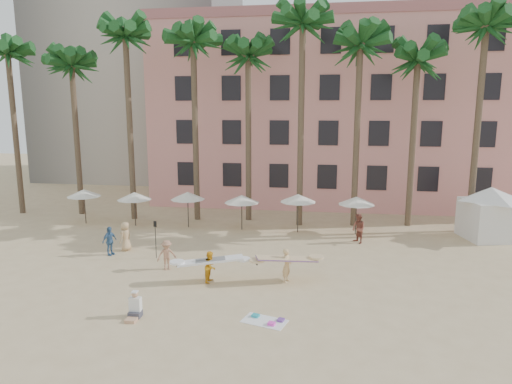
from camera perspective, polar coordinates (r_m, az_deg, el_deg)
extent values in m
plane|color=#D1B789|center=(21.15, -5.23, -13.65)|extent=(120.00, 120.00, 0.00)
cube|color=#DE8C87|center=(44.79, 11.61, 9.50)|extent=(35.00, 14.00, 16.00)
cylinder|color=brown|center=(41.85, -27.86, 6.39)|extent=(0.44, 0.44, 13.00)
cylinder|color=brown|center=(39.57, -21.49, 5.97)|extent=(0.44, 0.44, 12.00)
cylinder|color=brown|center=(36.36, -15.48, 7.56)|extent=(0.44, 0.44, 14.00)
cylinder|color=brown|center=(35.14, -7.59, 7.35)|extent=(0.44, 0.44, 13.50)
cylinder|color=brown|center=(34.78, -0.95, 6.58)|extent=(0.44, 0.44, 12.50)
cylinder|color=brown|center=(33.30, 5.63, 8.08)|extent=(0.44, 0.44, 14.50)
cylinder|color=brown|center=(33.87, 12.47, 6.65)|extent=(0.44, 0.44, 13.00)
cylinder|color=brown|center=(34.90, 18.98, 5.62)|extent=(0.44, 0.44, 12.00)
cylinder|color=brown|center=(34.83, 25.90, 6.78)|extent=(0.44, 0.44, 14.00)
cylinder|color=#332B23|center=(36.64, -20.60, -1.80)|extent=(0.07, 0.07, 2.50)
cone|color=white|center=(36.44, -20.71, -0.11)|extent=(2.50, 2.50, 0.55)
cylinder|color=#332B23|center=(34.81, -14.90, -2.18)|extent=(0.07, 0.07, 2.40)
cone|color=white|center=(34.60, -14.98, -0.48)|extent=(2.50, 2.50, 0.55)
cylinder|color=#332B23|center=(33.61, -8.49, -2.30)|extent=(0.07, 0.07, 2.50)
cone|color=white|center=(33.39, -8.54, -0.46)|extent=(2.50, 2.50, 0.55)
cylinder|color=#332B23|center=(32.60, -1.79, -2.68)|extent=(0.07, 0.07, 2.40)
cone|color=white|center=(32.38, -1.80, -0.87)|extent=(2.50, 2.50, 0.55)
cylinder|color=#332B23|center=(32.03, 5.25, -2.77)|extent=(0.07, 0.07, 2.60)
cone|color=white|center=(31.78, 5.28, -0.76)|extent=(2.50, 2.50, 0.55)
cylinder|color=#332B23|center=(32.27, 12.38, -2.97)|extent=(0.07, 0.07, 2.50)
cone|color=white|center=(32.04, 12.46, -1.05)|extent=(2.50, 2.50, 0.55)
cube|color=silver|center=(34.05, 27.05, -3.10)|extent=(3.58, 3.58, 2.60)
cone|color=silver|center=(33.72, 27.30, -0.21)|extent=(5.37, 5.37, 0.90)
cube|color=white|center=(19.45, 1.07, -15.84)|extent=(2.01, 1.47, 0.02)
cube|color=teal|center=(19.77, -0.06, -15.18)|extent=(0.36, 0.33, 0.10)
cube|color=#FF46D8|center=(19.11, 1.95, -16.12)|extent=(0.33, 0.29, 0.12)
cube|color=#6B3E95|center=(19.47, 3.12, -15.67)|extent=(0.33, 0.36, 0.08)
imported|color=#DCB57C|center=(23.16, 3.88, -9.13)|extent=(0.58, 0.72, 1.73)
cube|color=beige|center=(23.05, 3.89, -8.32)|extent=(3.14, 1.68, 0.37)
imported|color=#F3A619|center=(23.25, -5.71, -9.27)|extent=(0.69, 0.83, 1.59)
cube|color=white|center=(23.14, -5.73, -8.53)|extent=(3.36, 1.64, 0.33)
imported|color=#AB775B|center=(25.26, -11.09, -7.72)|extent=(1.22, 1.09, 1.64)
imported|color=teal|center=(28.48, -17.83, -5.84)|extent=(0.79, 1.10, 1.73)
imported|color=brown|center=(30.19, 12.69, -4.48)|extent=(1.12, 1.18, 1.92)
imported|color=tan|center=(29.11, -15.99, -5.34)|extent=(0.77, 0.99, 1.78)
cylinder|color=black|center=(27.16, -12.43, -5.97)|extent=(0.04, 0.04, 2.10)
cube|color=black|center=(26.90, -12.51, -3.92)|extent=(0.18, 0.03, 0.35)
cube|color=#3F3F4C|center=(20.40, -14.85, -14.53)|extent=(0.49, 0.46, 0.26)
cube|color=tan|center=(20.11, -15.29, -15.14)|extent=(0.44, 0.49, 0.13)
cube|color=white|center=(20.27, -14.85, -13.40)|extent=(0.48, 0.28, 0.60)
sphere|color=tan|center=(20.10, -14.91, -12.25)|extent=(0.26, 0.26, 0.26)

